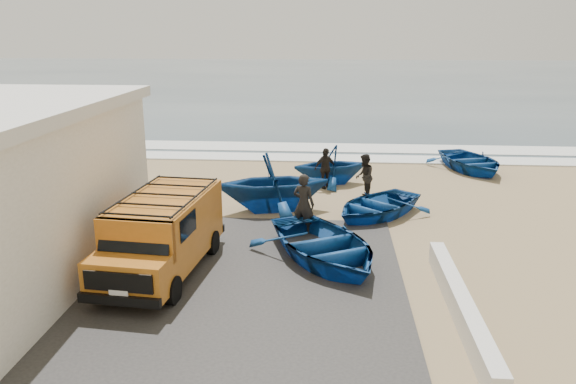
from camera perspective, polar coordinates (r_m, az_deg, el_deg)
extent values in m
plane|color=#9E855C|center=(15.39, -4.03, -6.49)|extent=(160.00, 160.00, 0.00)
cube|color=#373533|center=(14.04, -13.44, -9.15)|extent=(12.00, 10.00, 0.05)
cube|color=#385166|center=(70.31, 2.68, 11.44)|extent=(180.00, 88.00, 0.01)
cube|color=white|center=(26.78, -0.33, 3.53)|extent=(180.00, 1.60, 0.06)
cube|color=white|center=(29.22, 0.07, 4.59)|extent=(180.00, 2.20, 0.04)
cube|color=black|center=(15.06, -18.01, 2.64)|extent=(0.08, 0.70, 0.90)
cube|color=silver|center=(12.73, 17.13, -10.97)|extent=(0.35, 6.00, 0.55)
cube|color=#C26E1D|center=(14.58, -12.20, -3.44)|extent=(2.16, 3.87, 1.57)
cube|color=#C26E1D|center=(12.79, -15.93, -8.32)|extent=(1.88, 1.03, 0.86)
cube|color=black|center=(12.87, -15.34, -4.44)|extent=(1.69, 0.48, 0.68)
cube|color=black|center=(12.39, -16.86, -8.74)|extent=(1.54, 0.23, 0.43)
cube|color=black|center=(12.54, -16.77, -10.49)|extent=(1.85, 0.31, 0.21)
cube|color=black|center=(14.27, -12.47, -0.25)|extent=(2.05, 3.58, 0.06)
cylinder|color=black|center=(13.64, -18.35, -8.92)|extent=(0.27, 0.68, 0.67)
cylinder|color=black|center=(16.07, -13.46, -4.64)|extent=(0.27, 0.68, 0.67)
cylinder|color=black|center=(12.95, -11.63, -9.77)|extent=(0.27, 0.68, 0.67)
cylinder|color=black|center=(15.49, -7.67, -5.12)|extent=(0.27, 0.68, 0.67)
imported|color=navy|center=(14.89, 3.68, -5.38)|extent=(4.91, 5.43, 0.92)
imported|color=navy|center=(18.60, 8.94, -1.32)|extent=(4.40, 4.53, 0.77)
imported|color=navy|center=(18.81, -1.50, 0.99)|extent=(4.43, 4.06, 1.98)
imported|color=navy|center=(22.22, 4.33, 2.79)|extent=(3.56, 3.30, 1.55)
imported|color=navy|center=(25.56, 18.08, 3.00)|extent=(3.94, 4.74, 0.85)
imported|color=black|center=(16.71, 1.61, -1.22)|extent=(0.79, 0.67, 1.85)
imported|color=black|center=(20.37, 7.74, 1.56)|extent=(0.72, 0.87, 1.64)
imported|color=black|center=(21.58, 3.79, 2.42)|extent=(0.98, 0.82, 1.57)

